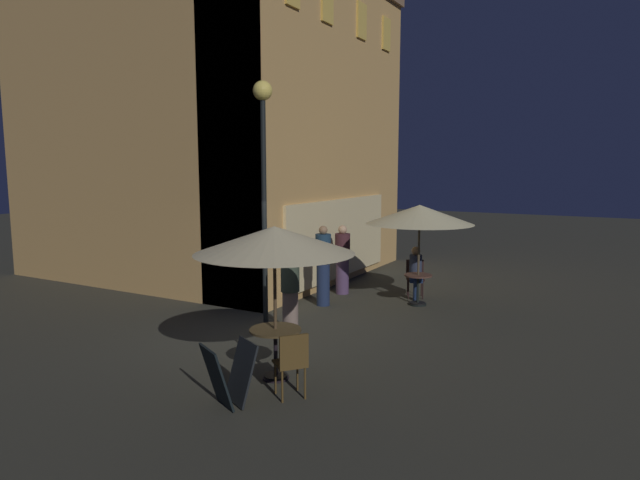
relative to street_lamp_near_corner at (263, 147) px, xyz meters
The scene contains 14 objects.
ground_plane 3.66m from the street_lamp_near_corner, 160.35° to the right, with size 60.00×60.00×0.00m, color #36352B.
cafe_building 4.54m from the street_lamp_near_corner, 47.84° to the left, with size 7.82×9.05×9.21m.
street_lamp_near_corner is the anchor object (origin of this frame).
menu_sandwich_board 4.92m from the street_lamp_near_corner, 152.70° to the right, with size 0.81×0.78×0.83m.
cafe_table_0 4.15m from the street_lamp_near_corner, 142.42° to the right, with size 0.78×0.78×0.77m.
cafe_table_1 4.81m from the street_lamp_near_corner, 35.62° to the right, with size 0.64×0.64×0.71m.
patio_umbrella_0 3.24m from the street_lamp_near_corner, 142.42° to the right, with size 2.37×2.37×2.32m.
patio_umbrella_1 3.98m from the street_lamp_near_corner, 35.62° to the right, with size 2.44×2.44×2.31m.
cafe_chair_0 4.73m from the street_lamp_near_corner, 139.76° to the right, with size 0.58×0.58×0.94m.
cafe_chair_1 5.14m from the street_lamp_near_corner, 25.91° to the right, with size 0.56×0.56×0.90m.
patron_seated_0 4.98m from the street_lamp_near_corner, 27.52° to the right, with size 0.51×0.42×1.25m.
patron_standing_1 4.17m from the street_lamp_near_corner, ahead, with size 0.38×0.38×1.73m.
patron_standing_2 3.26m from the street_lamp_near_corner, ahead, with size 0.36×0.36×1.84m.
patron_standing_3 2.86m from the street_lamp_near_corner, 114.56° to the right, with size 0.35×0.35×1.66m.
Camera 1 is at (-8.16, -5.96, 3.21)m, focal length 31.20 mm.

